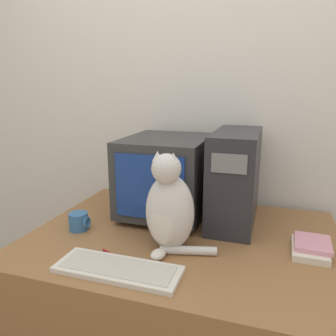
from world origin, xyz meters
TOP-DOWN VIEW (x-y plane):
  - wall_back at (0.00, 1.03)m, footprint 7.00×0.05m
  - desk at (0.00, 0.48)m, footprint 1.31×0.97m
  - crt_monitor at (-0.15, 0.70)m, footprint 0.39×0.48m
  - computer_tower at (0.19, 0.71)m, footprint 0.20×0.47m
  - keyboard at (-0.14, 0.13)m, footprint 0.45×0.16m
  - cat at (-0.02, 0.35)m, footprint 0.30×0.24m
  - book_stack at (0.52, 0.49)m, footprint 0.15×0.20m
  - pen at (-0.19, 0.21)m, footprint 0.15×0.08m
  - mug at (-0.46, 0.39)m, footprint 0.09×0.09m

SIDE VIEW (x-z plane):
  - desk at x=0.00m, z-range 0.00..0.75m
  - pen at x=-0.19m, z-range 0.75..0.76m
  - keyboard at x=-0.14m, z-range 0.75..0.78m
  - book_stack at x=0.52m, z-range 0.75..0.80m
  - mug at x=-0.46m, z-range 0.75..0.83m
  - cat at x=-0.02m, z-range 0.72..1.12m
  - crt_monitor at x=-0.15m, z-range 0.76..1.15m
  - computer_tower at x=0.19m, z-range 0.76..1.19m
  - wall_back at x=0.00m, z-range 0.00..2.50m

